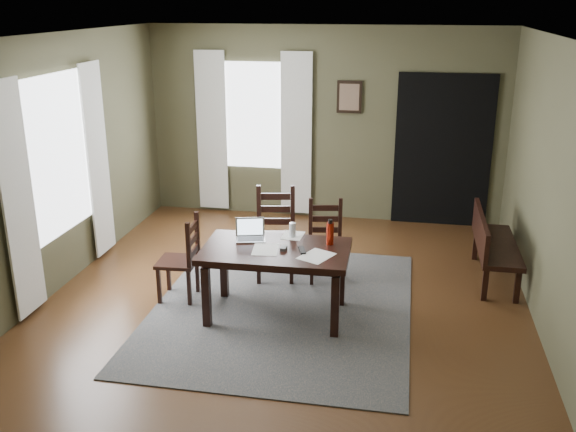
% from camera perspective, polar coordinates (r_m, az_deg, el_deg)
% --- Properties ---
extents(ground, '(5.00, 6.00, 0.01)m').
position_cam_1_polar(ground, '(6.69, -0.48, -8.17)').
color(ground, '#492C16').
extents(room_shell, '(5.02, 6.02, 2.71)m').
position_cam_1_polar(room_shell, '(6.09, -0.53, 7.17)').
color(room_shell, '#4A4830').
rests_on(room_shell, ground).
extents(rug, '(2.60, 3.20, 0.01)m').
position_cam_1_polar(rug, '(6.69, -0.48, -8.09)').
color(rug, '#434343').
rests_on(rug, ground).
extents(dining_table, '(1.45, 0.89, 0.71)m').
position_cam_1_polar(dining_table, '(6.27, -1.08, -3.63)').
color(dining_table, black).
rests_on(dining_table, rug).
extents(chair_end, '(0.42, 0.42, 0.91)m').
position_cam_1_polar(chair_end, '(6.79, -9.41, -3.83)').
color(chair_end, black).
rests_on(chair_end, rug).
extents(chair_back_left, '(0.52, 0.52, 1.03)m').
position_cam_1_polar(chair_back_left, '(7.23, -1.11, -1.66)').
color(chair_back_left, black).
rests_on(chair_back_left, rug).
extents(chair_back_right, '(0.46, 0.46, 0.90)m').
position_cam_1_polar(chair_back_right, '(7.21, 3.36, -2.26)').
color(chair_back_right, black).
rests_on(chair_back_right, rug).
extents(bench, '(0.43, 1.34, 0.76)m').
position_cam_1_polar(bench, '(7.52, 17.60, -2.19)').
color(bench, black).
rests_on(bench, ground).
extents(laptop, '(0.34, 0.30, 0.20)m').
position_cam_1_polar(laptop, '(6.48, -3.38, -1.58)').
color(laptop, '#B7B7BC').
rests_on(laptop, dining_table).
extents(computer_mouse, '(0.06, 0.10, 0.03)m').
position_cam_1_polar(computer_mouse, '(6.19, -0.40, -2.89)').
color(computer_mouse, '#3F3F42').
rests_on(computer_mouse, dining_table).
extents(tv_remote, '(0.11, 0.19, 0.02)m').
position_cam_1_polar(tv_remote, '(6.17, 1.26, -3.05)').
color(tv_remote, black).
rests_on(tv_remote, dining_table).
extents(drinking_glass, '(0.08, 0.08, 0.15)m').
position_cam_1_polar(drinking_glass, '(6.51, 0.40, -1.24)').
color(drinking_glass, silver).
rests_on(drinking_glass, dining_table).
extents(water_bottle, '(0.10, 0.10, 0.26)m').
position_cam_1_polar(water_bottle, '(6.31, 3.76, -1.52)').
color(water_bottle, '#9E1D0C').
rests_on(water_bottle, dining_table).
extents(paper_b, '(0.37, 0.41, 0.00)m').
position_cam_1_polar(paper_b, '(6.05, 2.54, -3.58)').
color(paper_b, white).
rests_on(paper_b, dining_table).
extents(paper_c, '(0.22, 0.28, 0.00)m').
position_cam_1_polar(paper_c, '(6.57, 0.42, -1.74)').
color(paper_c, white).
rests_on(paper_c, dining_table).
extents(paper_e, '(0.28, 0.35, 0.00)m').
position_cam_1_polar(paper_e, '(6.21, -2.01, -2.99)').
color(paper_e, white).
rests_on(paper_e, dining_table).
extents(window_left, '(0.01, 1.30, 1.70)m').
position_cam_1_polar(window_left, '(7.23, -19.85, 5.05)').
color(window_left, white).
rests_on(window_left, ground).
extents(window_back, '(1.00, 0.01, 1.50)m').
position_cam_1_polar(window_back, '(9.22, -3.07, 8.90)').
color(window_back, white).
rests_on(window_back, ground).
extents(curtain_left_near, '(0.03, 0.48, 2.30)m').
position_cam_1_polar(curtain_left_near, '(6.61, -22.87, 1.20)').
color(curtain_left_near, silver).
rests_on(curtain_left_near, ground).
extents(curtain_left_far, '(0.03, 0.48, 2.30)m').
position_cam_1_polar(curtain_left_far, '(7.97, -16.56, 4.74)').
color(curtain_left_far, silver).
rests_on(curtain_left_far, ground).
extents(curtain_back_left, '(0.44, 0.03, 2.30)m').
position_cam_1_polar(curtain_back_left, '(9.40, -6.79, 7.44)').
color(curtain_back_left, silver).
rests_on(curtain_back_left, ground).
extents(curtain_back_right, '(0.44, 0.03, 2.30)m').
position_cam_1_polar(curtain_back_right, '(9.11, 0.74, 7.21)').
color(curtain_back_right, silver).
rests_on(curtain_back_right, ground).
extents(framed_picture, '(0.34, 0.03, 0.44)m').
position_cam_1_polar(framed_picture, '(8.95, 5.47, 10.49)').
color(framed_picture, black).
rests_on(framed_picture, ground).
extents(doorway_back, '(1.30, 0.03, 2.10)m').
position_cam_1_polar(doorway_back, '(9.05, 13.59, 5.64)').
color(doorway_back, black).
rests_on(doorway_back, ground).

